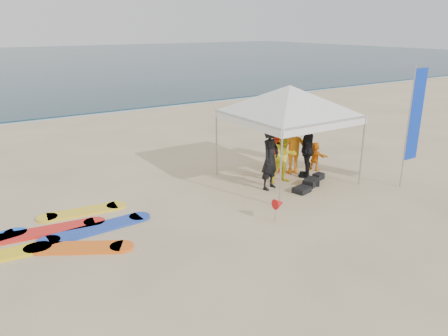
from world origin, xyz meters
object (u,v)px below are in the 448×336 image
feather_flag (415,116)px  marker_pennant (279,204)px  person_orange_b (278,150)px  person_black_a (270,159)px  person_orange_a (293,147)px  person_yellow (284,156)px  person_black_b (307,149)px  canopy_tent (290,85)px  person_seated (315,156)px  surfboard_spread (34,242)px

feather_flag → marker_pennant: bearing=178.6°
marker_pennant → person_orange_b: bearing=50.5°
person_black_a → person_orange_a: person_black_a is taller
person_orange_a → feather_flag: bearing=145.2°
person_yellow → person_orange_a: bearing=45.1°
person_yellow → person_black_b: person_black_b is taller
canopy_tent → person_black_a: bearing=-159.1°
person_orange_a → marker_pennant: (-2.92, -2.78, -0.42)m
person_seated → feather_flag: size_ratio=0.27×
person_black_a → feather_flag: bearing=-49.0°
person_black_a → person_seated: size_ratio=1.94×
person_black_b → surfboard_spread: bearing=-38.7°
person_orange_b → marker_pennant: (-2.57, -3.13, -0.30)m
marker_pennant → surfboard_spread: 6.02m
feather_flag → marker_pennant: 5.42m
person_seated → marker_pennant: person_seated is taller
marker_pennant → canopy_tent: bearing=46.1°
feather_flag → person_black_b: bearing=131.5°
person_black_b → canopy_tent: bearing=-50.2°
person_yellow → feather_flag: size_ratio=0.46×
person_black_a → person_orange_b: (1.26, 1.12, -0.17)m
person_orange_a → surfboard_spread: 8.56m
person_orange_a → feather_flag: 3.89m
person_yellow → person_orange_b: bearing=71.9°
marker_pennant → person_yellow: bearing=47.3°
person_orange_a → canopy_tent: size_ratio=0.39×
person_black_a → surfboard_spread: bearing=158.4°
feather_flag → surfboard_spread: (-10.71, 2.35, -2.18)m
person_black_b → marker_pennant: (-3.05, -2.23, -0.44)m
person_black_a → person_yellow: (0.73, 0.20, -0.10)m
person_seated → person_yellow: bearing=90.0°
person_black_b → person_orange_b: size_ratio=1.17×
person_black_a → person_seated: person_black_a is taller
person_orange_a → person_orange_b: (-0.34, 0.35, -0.12)m
person_yellow → marker_pennant: bearing=-120.5°
person_yellow → marker_pennant: (-2.04, -2.21, -0.37)m
person_black_a → person_black_b: bearing=-12.6°
person_orange_b → surfboard_spread: size_ratio=0.28×
marker_pennant → feather_flag: bearing=-1.4°
person_orange_b → canopy_tent: 2.41m
person_orange_a → surfboard_spread: (-8.49, -0.56, -0.88)m
person_seated → marker_pennant: 4.57m
canopy_tent → person_orange_a: bearing=32.4°
canopy_tent → person_yellow: bearing=-145.8°
person_yellow → canopy_tent: bearing=46.4°
person_yellow → marker_pennant: person_yellow is taller
person_seated → canopy_tent: 2.97m
person_black_b → person_orange_b: bearing=-100.8°
person_black_a → surfboard_spread: 6.95m
person_orange_b → person_seated: size_ratio=1.59×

